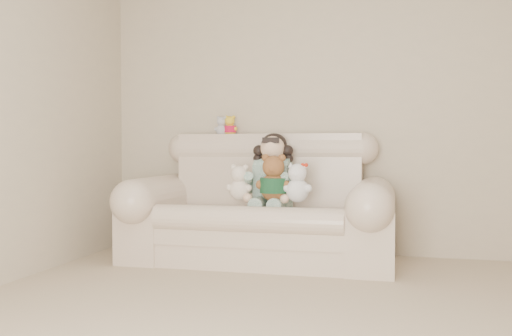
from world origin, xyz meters
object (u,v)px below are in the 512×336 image
Objects in this scene: brown_teddy at (274,173)px; white_cat at (298,178)px; sofa at (259,197)px; cream_teddy at (240,179)px; seated_child at (273,170)px.

brown_teddy is 1.20× the size of white_cat.
sofa reaches higher than brown_teddy.
brown_teddy is at bearing -8.02° from cream_teddy.
seated_child is 0.22m from brown_teddy.
sofa is at bearing 127.57° from brown_teddy.
sofa is at bearing 131.66° from white_cat.
brown_teddy is at bearing -41.98° from sofa.
sofa is 3.40× the size of seated_child.
sofa is 0.23m from cream_teddy.
white_cat is 0.46m from cream_teddy.
white_cat is at bearing -15.38° from brown_teddy.
cream_teddy is (-0.13, -0.12, 0.15)m from sofa.
seated_child reaches higher than brown_teddy.
brown_teddy is 0.19m from white_cat.
seated_child reaches higher than white_cat.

